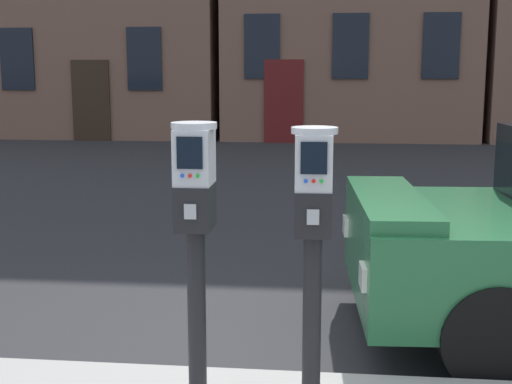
# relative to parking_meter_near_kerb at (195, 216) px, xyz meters

# --- Properties ---
(parking_meter_near_kerb) EXTENTS (0.22, 0.25, 1.44)m
(parking_meter_near_kerb) POSITION_rel_parking_meter_near_kerb_xyz_m (0.00, 0.00, 0.00)
(parking_meter_near_kerb) COLOR black
(parking_meter_near_kerb) RESTS_ON sidewalk_slab
(parking_meter_twin_adjacent) EXTENTS (0.22, 0.25, 1.42)m
(parking_meter_twin_adjacent) POSITION_rel_parking_meter_near_kerb_xyz_m (0.56, -0.00, -0.01)
(parking_meter_twin_adjacent) COLOR black
(parking_meter_twin_adjacent) RESTS_ON sidewalk_slab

